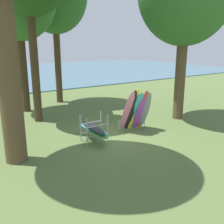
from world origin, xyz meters
TOP-DOWN VIEW (x-y plane):
  - ground_plane at (0.00, 0.00)m, footprint 80.00×80.00m
  - leaning_board_pile at (1.18, 0.32)m, footprint 1.78×0.98m
  - board_storage_rack at (-1.35, 0.31)m, footprint 1.15×2.13m

SIDE VIEW (x-z plane):
  - ground_plane at x=0.00m, z-range 0.00..0.00m
  - board_storage_rack at x=-1.35m, z-range -0.10..1.15m
  - leaning_board_pile at x=1.18m, z-range -0.09..2.19m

